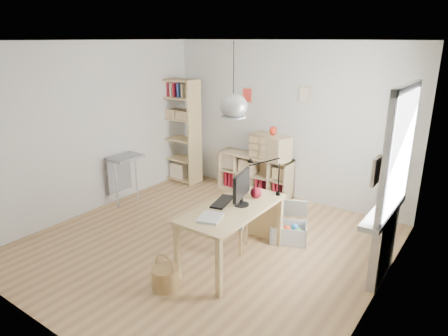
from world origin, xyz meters
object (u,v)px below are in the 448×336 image
Objects in this scene: chair at (232,217)px; monitor at (242,187)px; cube_shelf at (255,177)px; storage_chest at (289,228)px; drawer_chest at (270,147)px; tall_bookshelf at (179,127)px; desk at (233,214)px.

monitor is at bearing -55.98° from chair.
cube_shelf reaches higher than storage_chest.
chair is at bearing -58.87° from drawer_chest.
monitor is at bearing -34.82° from tall_bookshelf.
desk is 2.09× the size of storage_chest.
storage_chest is at bearing -43.72° from cube_shelf.
tall_bookshelf is 2.78× the size of storage_chest.
monitor is at bearing -132.66° from storage_chest.
drawer_chest is at bearing 107.80° from desk.
storage_chest is (0.33, 0.94, -0.48)m from desk.
chair is (-0.21, 0.30, -0.21)m from desk.
desk is at bearing -127.88° from monitor.
tall_bookshelf is at bearing -156.37° from drawer_chest.
storage_chest is (2.92, -1.01, -0.91)m from tall_bookshelf.
tall_bookshelf reaches higher than cube_shelf.
tall_bookshelf is 3.22m from monitor.
storage_chest is 1.19m from monitor.
drawer_chest is (-1.03, 1.25, 0.76)m from storage_chest.
desk is 1.07× the size of cube_shelf.
drawer_chest is (-0.70, 2.19, 0.27)m from desk.
tall_bookshelf reaches higher than storage_chest.
cube_shelf is at bearing 92.88° from chair.
desk is at bearing -75.80° from chair.
chair reaches higher than desk.
cube_shelf is at bearing 114.61° from desk.
cube_shelf is 0.70× the size of tall_bookshelf.
drawer_chest is (0.32, -0.04, 0.63)m from cube_shelf.
monitor is 0.66× the size of drawer_chest.
chair is at bearing -154.15° from storage_chest.
monitor is at bearing -63.08° from cube_shelf.
chair is 1.09× the size of storage_chest.
tall_bookshelf is at bearing 136.81° from storage_chest.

